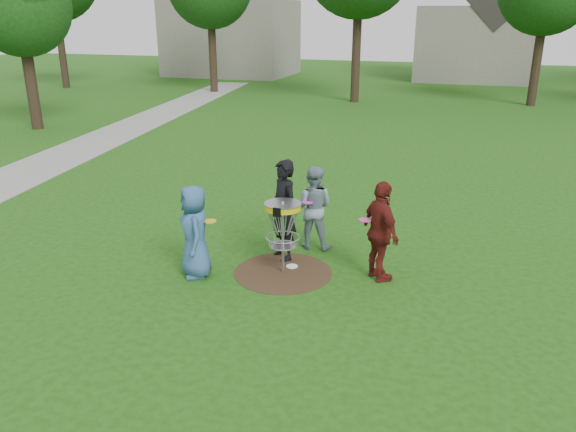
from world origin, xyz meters
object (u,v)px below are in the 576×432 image
(disc_golf_basket, at_px, (283,220))
(player_maroon, at_px, (381,232))
(player_blue, at_px, (195,232))
(player_black, at_px, (283,210))
(player_grey, at_px, (313,207))

(disc_golf_basket, bearing_deg, player_maroon, 9.11)
(player_blue, height_order, player_maroon, player_maroon)
(player_black, distance_m, player_grey, 0.81)
(player_black, xyz_separation_m, disc_golf_basket, (0.20, -0.64, 0.04))
(player_blue, distance_m, player_maroon, 3.27)
(player_blue, relative_size, disc_golf_basket, 1.22)
(player_grey, xyz_separation_m, disc_golf_basket, (-0.19, -1.35, 0.17))
(player_black, bearing_deg, player_maroon, 33.44)
(player_blue, bearing_deg, player_black, 100.16)
(player_blue, bearing_deg, disc_golf_basket, 77.56)
(player_black, distance_m, player_maroon, 1.94)
(player_grey, bearing_deg, player_black, 59.38)
(player_blue, distance_m, player_grey, 2.52)
(disc_golf_basket, bearing_deg, player_blue, -158.66)
(player_black, relative_size, disc_golf_basket, 1.41)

